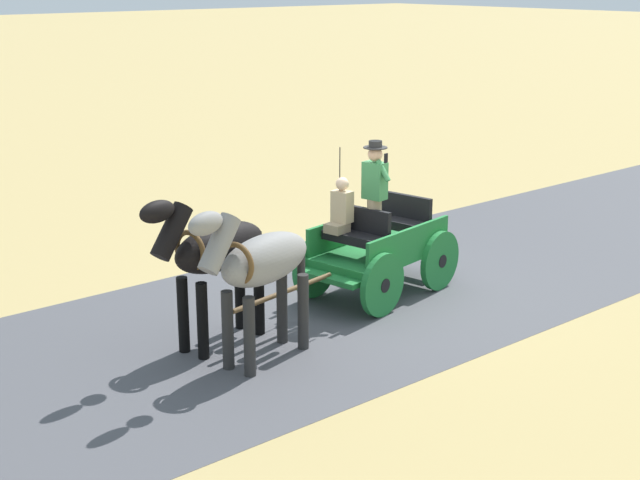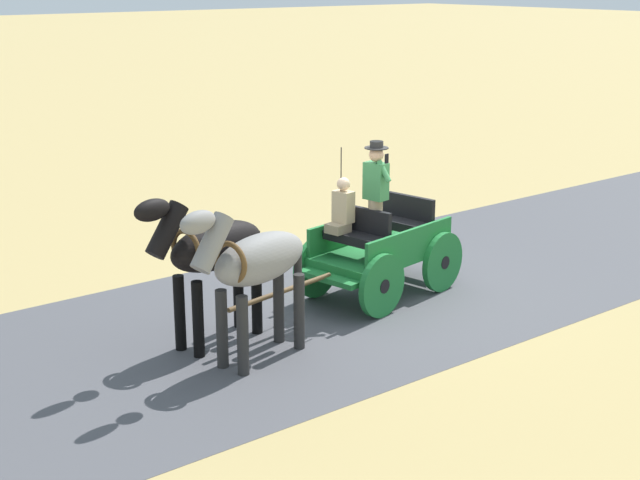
{
  "view_description": "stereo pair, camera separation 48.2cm",
  "coord_description": "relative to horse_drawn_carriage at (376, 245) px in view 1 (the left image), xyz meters",
  "views": [
    {
      "loc": [
        -9.92,
        9.53,
        4.89
      ],
      "look_at": [
        -0.04,
        1.16,
        1.1
      ],
      "focal_mm": 51.5,
      "sensor_mm": 36.0,
      "label": 1
    },
    {
      "loc": [
        -10.22,
        9.16,
        4.89
      ],
      "look_at": [
        -0.04,
        1.16,
        1.1
      ],
      "focal_mm": 51.5,
      "sensor_mm": 36.0,
      "label": 2
    }
  ],
  "objects": [
    {
      "name": "horse_drawn_carriage",
      "position": [
        0.0,
        0.0,
        0.0
      ],
      "size": [
        1.8,
        4.51,
        2.5
      ],
      "color": "#1E7233",
      "rests_on": "ground"
    },
    {
      "name": "ground_plane",
      "position": [
        0.06,
        -0.05,
        -0.82
      ],
      "size": [
        200.0,
        200.0,
        0.0
      ],
      "primitive_type": "plane",
      "color": "tan"
    },
    {
      "name": "road_surface",
      "position": [
        0.06,
        -0.05,
        -0.81
      ],
      "size": [
        5.49,
        160.0,
        0.01
      ],
      "primitive_type": "cube",
      "color": "#4C4C51",
      "rests_on": "ground"
    },
    {
      "name": "horse_near_side",
      "position": [
        -0.92,
        2.92,
        0.51
      ],
      "size": [
        0.89,
        2.15,
        2.21
      ],
      "color": "gray",
      "rests_on": "ground"
    },
    {
      "name": "horse_off_side",
      "position": [
        -0.1,
        3.06,
        0.51
      ],
      "size": [
        0.85,
        2.15,
        2.21
      ],
      "color": "black",
      "rests_on": "ground"
    }
  ]
}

